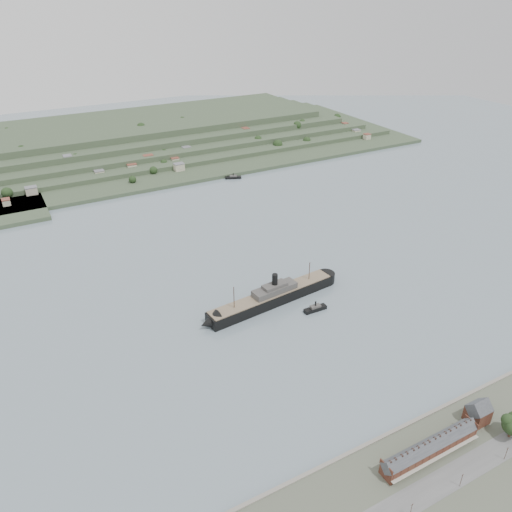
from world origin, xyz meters
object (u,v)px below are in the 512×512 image
terrace_row (430,448)px  gabled_building (478,412)px  steamship (269,298)px  tugboat (315,308)px

terrace_row → gabled_building: size_ratio=3.95×
gabled_building → steamship: (-39.92, 145.95, -3.10)m
terrace_row → steamship: bearing=90.9°
terrace_row → steamship: size_ratio=0.48×
steamship → tugboat: (24.52, -22.30, -3.24)m
steamship → tugboat: bearing=-42.3°
steamship → gabled_building: bearing=-74.7°
steamship → terrace_row: bearing=-89.1°
terrace_row → tugboat: size_ratio=3.28×
steamship → tugboat: size_ratio=6.78×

